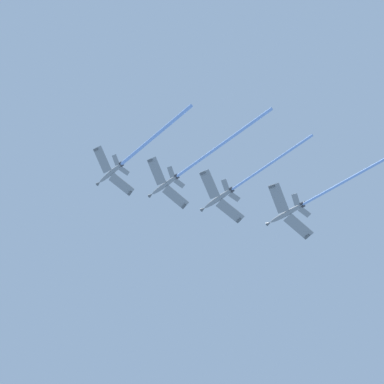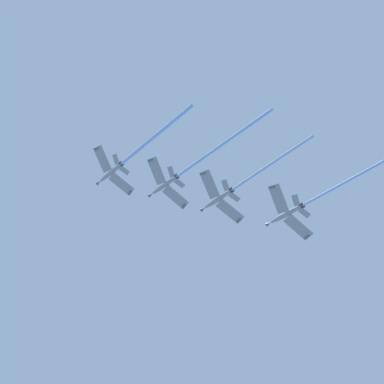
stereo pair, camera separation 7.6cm
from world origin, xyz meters
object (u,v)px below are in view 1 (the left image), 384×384
object	(u,v)px
jet_second	(186,170)
jet_third	(231,190)
jet_lead	(130,157)
jet_fourth	(307,202)

from	to	relation	value
jet_second	jet_third	size ratio (longest dim) A/B	1.20
jet_lead	jet_second	size ratio (longest dim) A/B	0.91
jet_third	jet_fourth	world-z (taller)	jet_third
jet_lead	jet_fourth	distance (m)	58.78
jet_second	jet_third	xyz separation A→B (m)	(14.22, -4.87, -5.76)
jet_lead	jet_fourth	world-z (taller)	jet_lead
jet_fourth	jet_third	bearing A→B (deg)	144.42
jet_second	jet_fourth	bearing A→B (deg)	-28.85
jet_second	jet_fourth	distance (m)	38.84
jet_lead	jet_second	distance (m)	19.96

